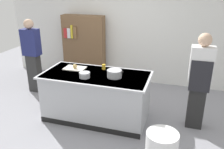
% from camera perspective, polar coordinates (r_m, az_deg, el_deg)
% --- Properties ---
extents(ground_plane, '(10.00, 10.00, 0.00)m').
position_cam_1_polar(ground_plane, '(4.75, -3.66, -10.13)').
color(ground_plane, gray).
extents(back_wall, '(6.40, 0.12, 3.00)m').
position_cam_1_polar(back_wall, '(6.13, 3.09, 12.17)').
color(back_wall, white).
rests_on(back_wall, ground_plane).
extents(counter_island, '(1.98, 0.98, 0.90)m').
position_cam_1_polar(counter_island, '(4.52, -3.80, -5.09)').
color(counter_island, '#B7BABF').
rests_on(counter_island, ground_plane).
extents(cutting_board, '(0.40, 0.28, 0.02)m').
position_cam_1_polar(cutting_board, '(4.67, -8.90, 1.50)').
color(cutting_board, silver).
rests_on(cutting_board, counter_island).
extents(onion, '(0.09, 0.09, 0.09)m').
position_cam_1_polar(onion, '(4.61, -8.90, 1.97)').
color(onion, tan).
rests_on(onion, cutting_board).
extents(stock_pot, '(0.33, 0.26, 0.14)m').
position_cam_1_polar(stock_pot, '(4.18, 0.59, 0.21)').
color(stock_pot, '#B7BABF').
rests_on(stock_pot, counter_island).
extents(mixing_bowl, '(0.19, 0.19, 0.10)m').
position_cam_1_polar(mixing_bowl, '(4.19, -6.59, -0.13)').
color(mixing_bowl, '#B7BABF').
rests_on(mixing_bowl, counter_island).
extents(juice_cup, '(0.07, 0.07, 0.10)m').
position_cam_1_polar(juice_cup, '(4.57, -1.99, 1.84)').
color(juice_cup, yellow).
rests_on(juice_cup, counter_island).
extents(trash_bin, '(0.46, 0.46, 0.51)m').
position_cam_1_polar(trash_bin, '(3.62, 11.77, -17.00)').
color(trash_bin, white).
rests_on(trash_bin, ground_plane).
extents(person_chef, '(0.38, 0.25, 1.72)m').
position_cam_1_polar(person_chef, '(4.31, 20.23, -1.25)').
color(person_chef, '#262626').
rests_on(person_chef, ground_plane).
extents(person_guest, '(0.38, 0.24, 1.72)m').
position_cam_1_polar(person_guest, '(5.80, -18.56, 4.57)').
color(person_guest, '#303030').
rests_on(person_guest, ground_plane).
extents(bookshelf, '(1.10, 0.31, 1.70)m').
position_cam_1_polar(bookshelf, '(6.31, -6.73, 6.31)').
color(bookshelf, brown).
rests_on(bookshelf, ground_plane).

